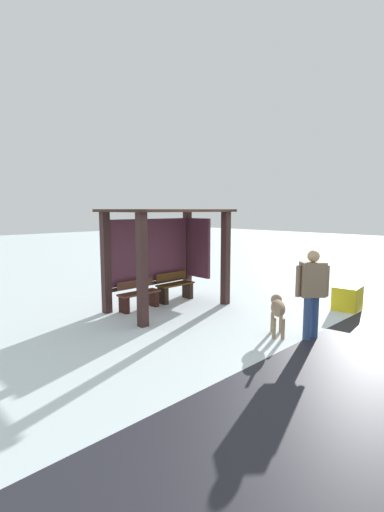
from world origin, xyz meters
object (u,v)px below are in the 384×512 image
bench_left_inside (139,296)px  person_walking (312,287)px  bus_shelter (166,241)px  bench_center_inside (175,288)px  grit_bin (347,298)px  dog (278,309)px

bench_left_inside → person_walking: person_walking is taller
bus_shelter → bench_center_inside: bearing=22.3°
bench_center_inside → bus_shelter: bearing=-157.7°
bench_center_inside → person_walking: (-0.06, -3.90, 0.64)m
person_walking → grit_bin: (2.54, 0.38, -0.70)m
bus_shelter → bench_left_inside: bus_shelter is taller
bus_shelter → person_walking: 3.79m
bench_left_inside → grit_bin: (3.66, -3.52, -0.04)m
bench_left_inside → bench_center_inside: bearing=-0.0°
bench_center_inside → grit_bin: (2.48, -3.52, -0.06)m
bench_center_inside → grit_bin: bearing=-54.8°
bus_shelter → person_walking: bus_shelter is taller
dog → grit_bin: 2.79m
bus_shelter → dog: (0.17, -3.14, -1.12)m
bench_center_inside → dog: size_ratio=1.28×
bench_left_inside → bench_center_inside: (1.17, -0.00, 0.02)m
bench_center_inside → person_walking: person_walking is taller
bench_center_inside → grit_bin: bench_center_inside is taller
dog → grit_bin: dog is taller
grit_bin → bench_left_inside: bearing=136.1°
bench_left_inside → dog: dog is taller
person_walking → bench_center_inside: bearing=89.2°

